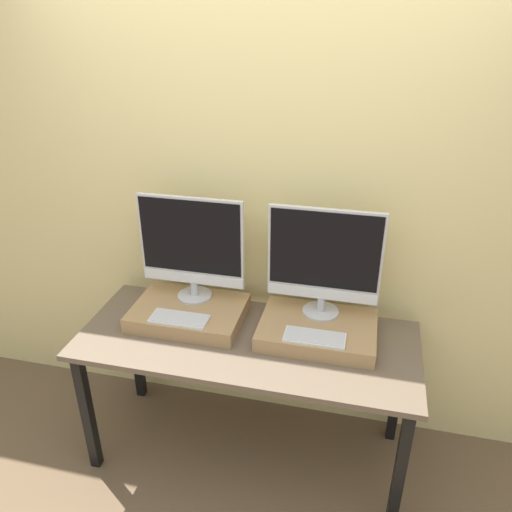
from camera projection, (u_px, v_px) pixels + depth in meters
The scene contains 9 objects.
ground_plane at pixel (231, 502), 2.51m from camera, with size 12.00×12.00×0.00m, color brown.
wall_back at pixel (266, 208), 2.58m from camera, with size 8.00×0.04×2.60m.
workbench at pixel (247, 352), 2.50m from camera, with size 1.67×0.69×0.77m.
wooden_riser_left at pixel (189, 313), 2.60m from camera, with size 0.57×0.40×0.08m.
monitor_left at pixel (192, 245), 2.53m from camera, with size 0.55×0.18×0.56m.
keyboard_left at pixel (179, 319), 2.46m from camera, with size 0.29×0.12×0.01m.
wooden_riser_right at pixel (318, 330), 2.46m from camera, with size 0.57×0.40×0.08m.
monitor_right at pixel (324, 259), 2.39m from camera, with size 0.55×0.18×0.56m.
keyboard_right at pixel (315, 337), 2.32m from camera, with size 0.29×0.12×0.01m.
Camera 1 is at (0.51, -1.61, 2.24)m, focal length 35.00 mm.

